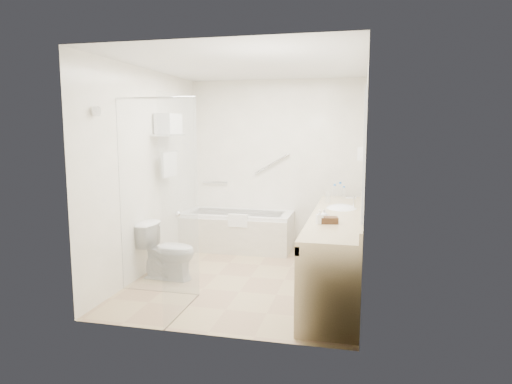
% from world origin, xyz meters
% --- Properties ---
extents(floor, '(3.20, 3.20, 0.00)m').
position_xyz_m(floor, '(0.00, 0.00, 0.00)').
color(floor, tan).
rests_on(floor, ground).
extents(ceiling, '(2.60, 3.20, 0.10)m').
position_xyz_m(ceiling, '(0.00, 0.00, 2.50)').
color(ceiling, silver).
rests_on(ceiling, wall_back).
extents(wall_back, '(2.60, 0.10, 2.50)m').
position_xyz_m(wall_back, '(0.00, 1.60, 1.25)').
color(wall_back, white).
rests_on(wall_back, ground).
extents(wall_front, '(2.60, 0.10, 2.50)m').
position_xyz_m(wall_front, '(0.00, -1.60, 1.25)').
color(wall_front, white).
rests_on(wall_front, ground).
extents(wall_left, '(0.10, 3.20, 2.50)m').
position_xyz_m(wall_left, '(-1.30, 0.00, 1.25)').
color(wall_left, white).
rests_on(wall_left, ground).
extents(wall_right, '(0.10, 3.20, 2.50)m').
position_xyz_m(wall_right, '(1.30, 0.00, 1.25)').
color(wall_right, white).
rests_on(wall_right, ground).
extents(bathtub, '(1.60, 0.73, 0.59)m').
position_xyz_m(bathtub, '(-0.50, 1.24, 0.28)').
color(bathtub, white).
rests_on(bathtub, floor).
extents(grab_bar_short, '(0.40, 0.03, 0.03)m').
position_xyz_m(grab_bar_short, '(-0.95, 1.56, 0.95)').
color(grab_bar_short, silver).
rests_on(grab_bar_short, wall_back).
extents(grab_bar_long, '(0.53, 0.03, 0.33)m').
position_xyz_m(grab_bar_long, '(-0.05, 1.56, 1.25)').
color(grab_bar_long, silver).
rests_on(grab_bar_long, wall_back).
extents(shower_enclosure, '(0.96, 0.91, 2.11)m').
position_xyz_m(shower_enclosure, '(-0.63, -0.93, 1.07)').
color(shower_enclosure, silver).
rests_on(shower_enclosure, floor).
extents(towel_shelf, '(0.24, 0.55, 0.81)m').
position_xyz_m(towel_shelf, '(-1.17, 0.35, 1.75)').
color(towel_shelf, silver).
rests_on(towel_shelf, wall_left).
extents(vanity_counter, '(0.55, 2.70, 0.95)m').
position_xyz_m(vanity_counter, '(1.02, -0.15, 0.64)').
color(vanity_counter, '#C9B386').
rests_on(vanity_counter, floor).
extents(sink, '(0.40, 0.52, 0.14)m').
position_xyz_m(sink, '(1.05, 0.25, 0.82)').
color(sink, white).
rests_on(sink, vanity_counter).
extents(faucet, '(0.03, 0.03, 0.14)m').
position_xyz_m(faucet, '(1.20, 0.25, 0.93)').
color(faucet, silver).
rests_on(faucet, vanity_counter).
extents(mirror, '(0.02, 2.00, 1.20)m').
position_xyz_m(mirror, '(1.29, -0.15, 1.55)').
color(mirror, '#A9ADB5').
rests_on(mirror, wall_right).
extents(hairdryer_unit, '(0.08, 0.10, 0.18)m').
position_xyz_m(hairdryer_unit, '(1.25, 1.05, 1.45)').
color(hairdryer_unit, white).
rests_on(hairdryer_unit, wall_right).
extents(toilet, '(0.70, 0.42, 0.67)m').
position_xyz_m(toilet, '(-0.95, -0.25, 0.33)').
color(toilet, white).
rests_on(toilet, floor).
extents(amenity_basket, '(0.21, 0.16, 0.06)m').
position_xyz_m(amenity_basket, '(0.97, -0.67, 0.88)').
color(amenity_basket, '#402817').
rests_on(amenity_basket, vanity_counter).
extents(soap_bottle_a, '(0.11, 0.15, 0.06)m').
position_xyz_m(soap_bottle_a, '(0.88, -0.72, 0.88)').
color(soap_bottle_a, white).
rests_on(soap_bottle_a, vanity_counter).
extents(soap_bottle_b, '(0.11, 0.13, 0.09)m').
position_xyz_m(soap_bottle_b, '(0.91, -0.53, 0.89)').
color(soap_bottle_b, white).
rests_on(soap_bottle_b, vanity_counter).
extents(water_bottle_left, '(0.05, 0.05, 0.17)m').
position_xyz_m(water_bottle_left, '(1.05, 0.97, 0.93)').
color(water_bottle_left, silver).
rests_on(water_bottle_left, vanity_counter).
extents(water_bottle_mid, '(0.06, 0.06, 0.19)m').
position_xyz_m(water_bottle_mid, '(0.92, 1.02, 0.94)').
color(water_bottle_mid, silver).
rests_on(water_bottle_mid, vanity_counter).
extents(water_bottle_right, '(0.07, 0.07, 0.21)m').
position_xyz_m(water_bottle_right, '(0.99, 1.09, 0.95)').
color(water_bottle_right, silver).
rests_on(water_bottle_right, vanity_counter).
extents(drinking_glass_near, '(0.08, 0.08, 0.09)m').
position_xyz_m(drinking_glass_near, '(0.84, 1.10, 0.89)').
color(drinking_glass_near, silver).
rests_on(drinking_glass_near, vanity_counter).
extents(drinking_glass_far, '(0.09, 0.09, 0.09)m').
position_xyz_m(drinking_glass_far, '(0.87, 0.58, 0.90)').
color(drinking_glass_far, silver).
rests_on(drinking_glass_far, vanity_counter).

